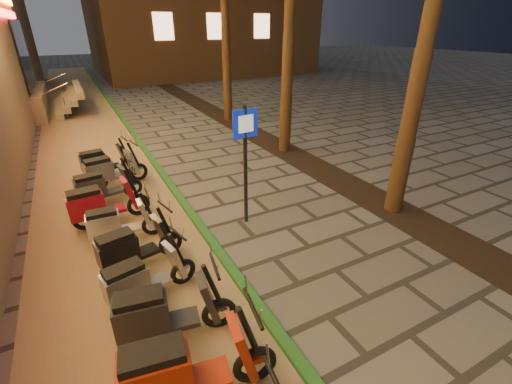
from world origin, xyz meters
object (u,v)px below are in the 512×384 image
scooter_5 (162,313)px  scooter_9 (99,204)px  scooter_8 (116,224)px  scooter_10 (101,187)px  pedestrian_sign (245,150)px  scooter_6 (141,279)px  scooter_4 (182,370)px  scooter_7 (131,248)px  scooter_11 (109,170)px  scooter_12 (102,162)px

scooter_5 → scooter_9: size_ratio=0.97×
scooter_8 → scooter_10: (-0.08, 1.96, 0.03)m
pedestrian_sign → scooter_6: (-2.63, -1.52, -1.26)m
pedestrian_sign → scooter_4: pedestrian_sign is taller
scooter_8 → scooter_4: bearing=-85.0°
scooter_5 → scooter_6: bearing=106.8°
scooter_7 → scooter_8: (-0.12, 1.06, -0.03)m
pedestrian_sign → scooter_9: bearing=147.9°
scooter_6 → scooter_11: bearing=75.9°
scooter_7 → scooter_10: size_ratio=0.99×
scooter_4 → scooter_7: (-0.07, 2.87, -0.08)m
pedestrian_sign → scooter_7: size_ratio=1.68×
pedestrian_sign → scooter_9: size_ratio=1.53×
scooter_6 → scooter_9: (-0.32, 2.91, 0.06)m
scooter_9 → scooter_4: bearing=-90.6°
scooter_7 → scooter_12: size_ratio=1.01×
scooter_11 → scooter_9: bearing=-113.0°
scooter_5 → scooter_8: bearing=104.1°
scooter_4 → scooter_11: scooter_4 is taller
scooter_11 → scooter_12: bearing=84.9°
scooter_9 → scooter_10: 1.07m
scooter_4 → scooter_12: size_ratio=1.17×
pedestrian_sign → scooter_5: 3.70m
scooter_4 → scooter_11: bearing=99.0°
scooter_4 → scooter_9: bearing=104.1°
scooter_6 → pedestrian_sign: bearing=17.5°
scooter_6 → scooter_7: 0.94m
scooter_8 → scooter_11: scooter_11 is taller
scooter_4 → scooter_5: scooter_4 is taller
scooter_6 → scooter_9: 2.93m
scooter_8 → scooter_10: bearing=94.4°
scooter_4 → scooter_6: size_ratio=1.20×
scooter_8 → scooter_12: (0.14, 3.80, 0.03)m
scooter_4 → scooter_9: size_ratio=1.06×
scooter_5 → scooter_9: 3.83m
scooter_10 → scooter_5: bearing=-95.2°
scooter_7 → scooter_8: size_ratio=1.07×
scooter_4 → scooter_11: (0.03, 6.85, -0.05)m
scooter_6 → scooter_11: size_ratio=0.91×
pedestrian_sign → scooter_6: size_ratio=1.73×
pedestrian_sign → scooter_8: bearing=163.1°
scooter_5 → scooter_10: size_ratio=1.06×
scooter_4 → scooter_8: (-0.19, 3.93, -0.11)m
scooter_6 → scooter_4: bearing=-99.9°
scooter_6 → scooter_12: (0.04, 5.81, 0.01)m
scooter_10 → scooter_8: bearing=-96.3°
scooter_6 → scooter_7: size_ratio=0.97×
scooter_6 → scooter_5: bearing=-95.8°
scooter_6 → scooter_8: scooter_6 is taller
scooter_11 → scooter_12: scooter_11 is taller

